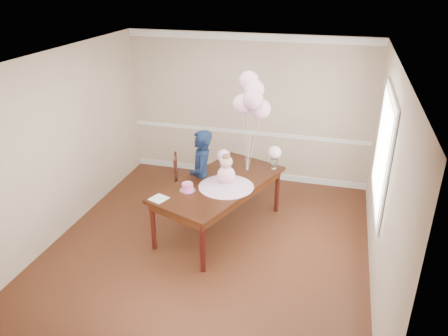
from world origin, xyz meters
TOP-DOWN VIEW (x-y plane):
  - floor at (0.00, 0.00)m, footprint 4.50×5.00m
  - ceiling at (0.00, 0.00)m, footprint 4.50×5.00m
  - wall_back at (0.00, 2.50)m, footprint 4.50×0.02m
  - wall_front at (0.00, -2.50)m, footprint 4.50×0.02m
  - wall_left at (-2.25, 0.00)m, footprint 0.02×5.00m
  - wall_right at (2.25, 0.00)m, footprint 0.02×5.00m
  - chair_rail_trim at (0.00, 2.49)m, footprint 4.50×0.02m
  - crown_molding at (0.00, 2.49)m, footprint 4.50×0.02m
  - baseboard_trim at (0.00, 2.49)m, footprint 4.50×0.02m
  - window_frame at (2.23, 0.50)m, footprint 0.02×1.66m
  - window_blinds at (2.21, 0.50)m, footprint 0.01×1.50m
  - dining_table_top at (0.02, 0.53)m, footprint 1.75×2.37m
  - table_apron at (0.02, 0.53)m, footprint 1.61×2.24m
  - table_leg_fl at (-0.74, -0.23)m, footprint 0.10×0.10m
  - table_leg_fr at (0.10, -0.55)m, footprint 0.10×0.10m
  - table_leg_bl at (-0.05, 1.61)m, footprint 0.10×0.10m
  - table_leg_br at (0.78, 1.29)m, footprint 0.10×0.10m
  - baby_skirt at (0.15, 0.42)m, footprint 1.04×1.04m
  - baby_torso at (0.15, 0.42)m, footprint 0.26×0.26m
  - baby_head at (0.15, 0.42)m, footprint 0.18×0.18m
  - baby_hair at (0.15, 0.42)m, footprint 0.13×0.13m
  - cake_platter at (-0.35, 0.15)m, footprint 0.30×0.30m
  - birthday_cake at (-0.35, 0.15)m, footprint 0.21×0.21m
  - cake_flower_a at (-0.35, 0.15)m, footprint 0.03×0.03m
  - cake_flower_b at (-0.31, 0.16)m, footprint 0.03×0.03m
  - rose_vase_near at (-0.02, 0.89)m, footprint 0.14×0.14m
  - roses_near at (-0.02, 0.89)m, footprint 0.20×0.20m
  - rose_vase_far at (0.72, 1.24)m, footprint 0.14×0.14m
  - roses_far at (0.72, 1.24)m, footprint 0.20×0.20m
  - napkin at (-0.65, -0.19)m, footprint 0.27×0.27m
  - balloon_weight at (0.33, 1.04)m, footprint 0.05×0.05m
  - balloon_a at (0.23, 1.08)m, footprint 0.30×0.30m
  - balloon_b at (0.41, 0.95)m, footprint 0.30×0.30m
  - balloon_c at (0.38, 1.13)m, footprint 0.30×0.30m
  - balloon_d at (0.29, 1.19)m, footprint 0.30×0.30m
  - balloon_e at (0.51, 1.07)m, footprint 0.30×0.30m
  - balloon_ribbon_a at (0.28, 1.06)m, footprint 0.09×0.04m
  - balloon_ribbon_b at (0.37, 1.00)m, footprint 0.09×0.09m
  - balloon_ribbon_c at (0.36, 1.09)m, footprint 0.06×0.09m
  - balloon_ribbon_d at (0.31, 1.12)m, footprint 0.05×0.13m
  - balloon_ribbon_e at (0.42, 1.05)m, footprint 0.17×0.02m
  - dining_chair_seat at (-0.60, 0.88)m, footprint 0.56×0.56m
  - chair_leg_fl at (-0.71, 0.65)m, footprint 0.05×0.05m
  - chair_leg_fr at (-0.37, 0.76)m, footprint 0.05×0.05m
  - chair_leg_bl at (-0.83, 0.99)m, footprint 0.05×0.05m
  - chair_leg_br at (-0.49, 1.10)m, footprint 0.05×0.05m
  - chair_back_post_l at (-0.73, 0.64)m, footprint 0.05×0.05m
  - chair_back_post_r at (-0.85, 0.98)m, footprint 0.05×0.05m
  - chair_slat_low at (-0.79, 0.81)m, footprint 0.16×0.39m
  - chair_slat_mid at (-0.79, 0.81)m, footprint 0.16×0.39m
  - chair_slat_top at (-0.79, 0.81)m, footprint 0.16×0.39m
  - woman at (-0.32, 0.70)m, footprint 0.52×0.64m

SIDE VIEW (x-z plane):
  - floor at x=0.00m, z-range 0.00..0.00m
  - baseboard_trim at x=0.00m, z-range 0.00..0.12m
  - chair_leg_fl at x=-0.71m, z-range 0.00..0.43m
  - chair_leg_fr at x=-0.37m, z-range 0.00..0.43m
  - chair_leg_bl at x=-0.83m, z-range 0.00..0.43m
  - chair_leg_br at x=-0.49m, z-range 0.00..0.43m
  - table_leg_fl at x=-0.74m, z-range 0.00..0.75m
  - table_leg_fr at x=0.10m, z-range 0.00..0.75m
  - table_leg_bl at x=-0.05m, z-range 0.00..0.75m
  - table_leg_br at x=0.78m, z-range 0.00..0.75m
  - dining_chair_seat at x=-0.60m, z-range 0.42..0.47m
  - chair_slat_low at x=-0.79m, z-range 0.59..0.64m
  - table_apron at x=0.02m, z-range 0.64..0.75m
  - chair_back_post_l at x=-0.73m, z-range 0.46..1.02m
  - chair_back_post_r at x=-0.85m, z-range 0.46..1.02m
  - woman at x=-0.32m, z-range 0.00..1.52m
  - dining_table_top at x=0.02m, z-range 0.75..0.80m
  - chair_slat_mid at x=-0.79m, z-range 0.75..0.80m
  - cake_platter at x=-0.35m, z-range 0.80..0.81m
  - napkin at x=-0.65m, z-range 0.80..0.81m
  - balloon_weight at x=0.33m, z-range 0.80..0.82m
  - baby_skirt at x=0.15m, z-range 0.80..0.91m
  - birthday_cake at x=-0.35m, z-range 0.81..0.92m
  - rose_vase_near at x=-0.02m, z-range 0.80..0.97m
  - rose_vase_far at x=0.72m, z-range 0.80..0.97m
  - chair_rail_trim at x=0.00m, z-range 0.86..0.94m
  - cake_flower_a at x=-0.35m, z-range 0.92..0.95m
  - cake_flower_b at x=-0.31m, z-range 0.92..0.95m
  - chair_slat_top at x=-0.79m, z-range 0.91..0.96m
  - baby_torso at x=0.15m, z-range 0.86..1.12m
  - roses_near at x=-0.02m, z-range 0.98..1.18m
  - roses_far at x=0.72m, z-range 0.98..1.18m
  - baby_head at x=0.15m, z-range 1.10..1.29m
  - balloon_ribbon_e at x=0.42m, z-range 0.82..1.65m
  - baby_hair at x=0.15m, z-range 1.20..1.32m
  - balloon_ribbon_a at x=0.28m, z-range 0.81..1.71m
  - balloon_ribbon_b at x=0.37m, z-range 0.81..1.81m
  - wall_back at x=0.00m, z-range 0.00..2.70m
  - wall_front at x=0.00m, z-range 0.00..2.70m
  - wall_left at x=-2.25m, z-range 0.00..2.70m
  - wall_right at x=2.25m, z-range 0.00..2.70m
  - balloon_ribbon_c at x=0.36m, z-range 0.81..1.92m
  - balloon_ribbon_d at x=0.31m, z-range 0.81..2.02m
  - window_frame at x=2.23m, z-range 0.77..2.33m
  - window_blinds at x=2.21m, z-range 0.85..2.25m
  - balloon_e at x=0.51m, z-range 1.66..1.96m
  - balloon_a at x=0.23m, z-range 1.72..2.02m
  - balloon_b at x=0.41m, z-range 1.83..2.12m
  - balloon_c at x=0.38m, z-range 1.93..2.23m
  - balloon_d at x=0.29m, z-range 2.04..2.34m
  - crown_molding at x=0.00m, z-range 2.57..2.69m
  - ceiling at x=0.00m, z-range 2.69..2.71m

